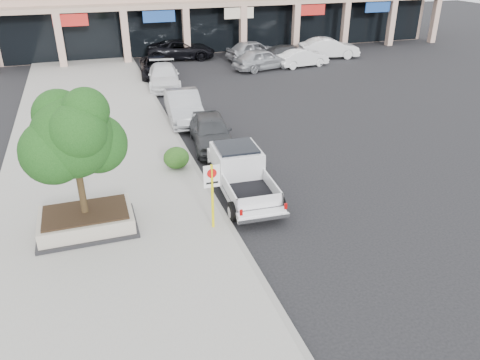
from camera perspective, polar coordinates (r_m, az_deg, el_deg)
name	(u,v)px	position (r m, az deg, el deg)	size (l,w,h in m)	color
ground	(276,226)	(16.31, 4.36, -5.56)	(120.00, 120.00, 0.00)	black
sidewalk	(101,174)	(20.54, -16.64, 0.71)	(8.00, 52.00, 0.15)	gray
curb	(192,162)	(20.92, -5.86, 2.24)	(0.20, 52.00, 0.15)	gray
planter	(87,221)	(16.44, -18.18, -4.74)	(3.20, 2.20, 0.68)	black
planter_tree	(77,136)	(15.33, -19.24, 5.07)	(2.90, 2.55, 4.00)	#332713
no_parking_sign	(212,188)	(15.21, -3.42, -0.97)	(0.55, 0.09, 2.30)	yellow
hedge	(176,158)	(20.05, -7.77, 2.70)	(1.10, 0.99, 0.94)	#174012
pickup_truck	(243,176)	(17.81, 0.38, 0.54)	(1.97, 5.31, 1.67)	white
curb_car_a	(211,131)	(22.45, -3.55, 5.96)	(1.80, 4.49, 1.53)	#333538
curb_car_b	(184,106)	(26.08, -6.89, 8.89)	(1.71, 4.91, 1.62)	#9D9FA4
curb_car_c	(164,76)	(32.97, -9.28, 12.36)	(2.07, 5.09, 1.48)	white
curb_car_d	(157,67)	(35.87, -10.09, 13.41)	(2.37, 5.14, 1.43)	black
lot_car_a	(262,59)	(37.53, 2.70, 14.50)	(1.90, 4.73, 1.61)	#A4A7AC
lot_car_b	(302,58)	(38.89, 7.61, 14.57)	(1.48, 4.24, 1.40)	silver
lot_car_c	(292,55)	(39.48, 6.34, 14.91)	(2.13, 5.24, 1.52)	#282A2C
lot_car_d	(181,50)	(41.57, -7.20, 15.50)	(2.64, 5.72, 1.59)	black
lot_car_e	(253,50)	(41.02, 1.63, 15.56)	(1.91, 4.75, 1.62)	#9C9FA4
lot_car_f	(329,48)	(42.38, 10.77, 15.52)	(1.77, 5.08, 1.67)	silver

